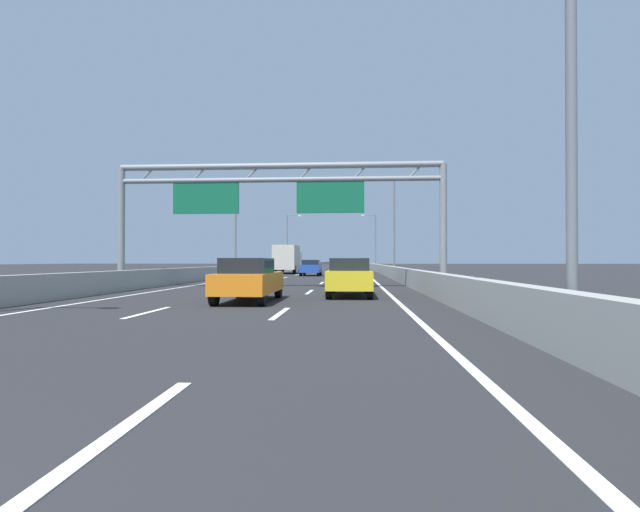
% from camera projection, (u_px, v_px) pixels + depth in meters
% --- Properties ---
extents(ground_plane, '(260.00, 260.00, 0.00)m').
position_uv_depth(ground_plane, '(334.00, 268.00, 100.56)').
color(ground_plane, '#262628').
extents(lane_dash_left_1, '(0.16, 3.00, 0.01)m').
position_uv_depth(lane_dash_left_1, '(148.00, 312.00, 13.37)').
color(lane_dash_left_1, white).
rests_on(lane_dash_left_1, ground_plane).
extents(lane_dash_left_2, '(0.16, 3.00, 0.01)m').
position_uv_depth(lane_dash_left_2, '(230.00, 292.00, 22.35)').
color(lane_dash_left_2, white).
rests_on(lane_dash_left_2, ground_plane).
extents(lane_dash_left_3, '(0.16, 3.00, 0.01)m').
position_uv_depth(lane_dash_left_3, '(265.00, 283.00, 31.33)').
color(lane_dash_left_3, white).
rests_on(lane_dash_left_3, ground_plane).
extents(lane_dash_left_4, '(0.16, 3.00, 0.01)m').
position_uv_depth(lane_dash_left_4, '(285.00, 278.00, 40.31)').
color(lane_dash_left_4, white).
rests_on(lane_dash_left_4, ground_plane).
extents(lane_dash_left_5, '(0.16, 3.00, 0.01)m').
position_uv_depth(lane_dash_left_5, '(297.00, 275.00, 49.29)').
color(lane_dash_left_5, white).
rests_on(lane_dash_left_5, ground_plane).
extents(lane_dash_left_6, '(0.16, 3.00, 0.01)m').
position_uv_depth(lane_dash_left_6, '(306.00, 273.00, 58.27)').
color(lane_dash_left_6, white).
rests_on(lane_dash_left_6, ground_plane).
extents(lane_dash_left_7, '(0.16, 3.00, 0.01)m').
position_uv_depth(lane_dash_left_7, '(312.00, 271.00, 67.25)').
color(lane_dash_left_7, white).
rests_on(lane_dash_left_7, ground_plane).
extents(lane_dash_left_8, '(0.16, 3.00, 0.01)m').
position_uv_depth(lane_dash_left_8, '(317.00, 270.00, 76.23)').
color(lane_dash_left_8, white).
rests_on(lane_dash_left_8, ground_plane).
extents(lane_dash_left_9, '(0.16, 3.00, 0.01)m').
position_uv_depth(lane_dash_left_9, '(320.00, 269.00, 85.21)').
color(lane_dash_left_9, white).
rests_on(lane_dash_left_9, ground_plane).
extents(lane_dash_left_10, '(0.16, 3.00, 0.01)m').
position_uv_depth(lane_dash_left_10, '(323.00, 268.00, 94.19)').
color(lane_dash_left_10, white).
rests_on(lane_dash_left_10, ground_plane).
extents(lane_dash_left_11, '(0.16, 3.00, 0.01)m').
position_uv_depth(lane_dash_left_11, '(326.00, 267.00, 103.17)').
color(lane_dash_left_11, white).
rests_on(lane_dash_left_11, ground_plane).
extents(lane_dash_left_12, '(0.16, 3.00, 0.01)m').
position_uv_depth(lane_dash_left_12, '(328.00, 267.00, 112.15)').
color(lane_dash_left_12, white).
rests_on(lane_dash_left_12, ground_plane).
extents(lane_dash_left_13, '(0.16, 3.00, 0.01)m').
position_uv_depth(lane_dash_left_13, '(330.00, 266.00, 121.13)').
color(lane_dash_left_13, white).
rests_on(lane_dash_left_13, ground_plane).
extents(lane_dash_left_14, '(0.16, 3.00, 0.01)m').
position_uv_depth(lane_dash_left_14, '(331.00, 266.00, 130.11)').
color(lane_dash_left_14, white).
rests_on(lane_dash_left_14, ground_plane).
extents(lane_dash_left_15, '(0.16, 3.00, 0.01)m').
position_uv_depth(lane_dash_left_15, '(333.00, 266.00, 139.10)').
color(lane_dash_left_15, white).
rests_on(lane_dash_left_15, ground_plane).
extents(lane_dash_left_16, '(0.16, 3.00, 0.01)m').
position_uv_depth(lane_dash_left_16, '(334.00, 265.00, 148.08)').
color(lane_dash_left_16, white).
rests_on(lane_dash_left_16, ground_plane).
extents(lane_dash_left_17, '(0.16, 3.00, 0.01)m').
position_uv_depth(lane_dash_left_17, '(335.00, 265.00, 157.06)').
color(lane_dash_left_17, white).
rests_on(lane_dash_left_17, ground_plane).
extents(lane_dash_right_0, '(0.16, 3.00, 0.01)m').
position_uv_depth(lane_dash_right_0, '(124.00, 427.00, 4.16)').
color(lane_dash_right_0, white).
rests_on(lane_dash_right_0, ground_plane).
extents(lane_dash_right_1, '(0.16, 3.00, 0.01)m').
position_uv_depth(lane_dash_right_1, '(280.00, 313.00, 13.14)').
color(lane_dash_right_1, white).
rests_on(lane_dash_right_1, ground_plane).
extents(lane_dash_right_2, '(0.16, 3.00, 0.01)m').
position_uv_depth(lane_dash_right_2, '(310.00, 292.00, 22.12)').
color(lane_dash_right_2, white).
rests_on(lane_dash_right_2, ground_plane).
extents(lane_dash_right_3, '(0.16, 3.00, 0.01)m').
position_uv_depth(lane_dash_right_3, '(322.00, 283.00, 31.10)').
color(lane_dash_right_3, white).
rests_on(lane_dash_right_3, ground_plane).
extents(lane_dash_right_4, '(0.16, 3.00, 0.01)m').
position_uv_depth(lane_dash_right_4, '(329.00, 278.00, 40.08)').
color(lane_dash_right_4, white).
rests_on(lane_dash_right_4, ground_plane).
extents(lane_dash_right_5, '(0.16, 3.00, 0.01)m').
position_uv_depth(lane_dash_right_5, '(333.00, 275.00, 49.06)').
color(lane_dash_right_5, white).
rests_on(lane_dash_right_5, ground_plane).
extents(lane_dash_right_6, '(0.16, 3.00, 0.01)m').
position_uv_depth(lane_dash_right_6, '(336.00, 273.00, 58.04)').
color(lane_dash_right_6, white).
rests_on(lane_dash_right_6, ground_plane).
extents(lane_dash_right_7, '(0.16, 3.00, 0.01)m').
position_uv_depth(lane_dash_right_7, '(338.00, 271.00, 67.02)').
color(lane_dash_right_7, white).
rests_on(lane_dash_right_7, ground_plane).
extents(lane_dash_right_8, '(0.16, 3.00, 0.01)m').
position_uv_depth(lane_dash_right_8, '(340.00, 270.00, 76.00)').
color(lane_dash_right_8, white).
rests_on(lane_dash_right_8, ground_plane).
extents(lane_dash_right_9, '(0.16, 3.00, 0.01)m').
position_uv_depth(lane_dash_right_9, '(341.00, 269.00, 84.98)').
color(lane_dash_right_9, white).
rests_on(lane_dash_right_9, ground_plane).
extents(lane_dash_right_10, '(0.16, 3.00, 0.01)m').
position_uv_depth(lane_dash_right_10, '(342.00, 268.00, 93.96)').
color(lane_dash_right_10, white).
rests_on(lane_dash_right_10, ground_plane).
extents(lane_dash_right_11, '(0.16, 3.00, 0.01)m').
position_uv_depth(lane_dash_right_11, '(343.00, 267.00, 102.94)').
color(lane_dash_right_11, white).
rests_on(lane_dash_right_11, ground_plane).
extents(lane_dash_right_12, '(0.16, 3.00, 0.01)m').
position_uv_depth(lane_dash_right_12, '(344.00, 267.00, 111.92)').
color(lane_dash_right_12, white).
rests_on(lane_dash_right_12, ground_plane).
extents(lane_dash_right_13, '(0.16, 3.00, 0.01)m').
position_uv_depth(lane_dash_right_13, '(345.00, 266.00, 120.90)').
color(lane_dash_right_13, white).
rests_on(lane_dash_right_13, ground_plane).
extents(lane_dash_right_14, '(0.16, 3.00, 0.01)m').
position_uv_depth(lane_dash_right_14, '(345.00, 266.00, 129.88)').
color(lane_dash_right_14, white).
rests_on(lane_dash_right_14, ground_plane).
extents(lane_dash_right_15, '(0.16, 3.00, 0.01)m').
position_uv_depth(lane_dash_right_15, '(346.00, 266.00, 138.86)').
color(lane_dash_right_15, white).
rests_on(lane_dash_right_15, ground_plane).
extents(lane_dash_right_16, '(0.16, 3.00, 0.01)m').
position_uv_depth(lane_dash_right_16, '(346.00, 265.00, 147.84)').
color(lane_dash_right_16, white).
rests_on(lane_dash_right_16, ground_plane).
extents(lane_dash_right_17, '(0.16, 3.00, 0.01)m').
position_uv_depth(lane_dash_right_17, '(346.00, 265.00, 156.82)').
color(lane_dash_right_17, white).
rests_on(lane_dash_right_17, ground_plane).
extents(edge_line_left, '(0.16, 176.00, 0.01)m').
position_uv_depth(edge_line_left, '(303.00, 268.00, 88.93)').
color(edge_line_left, white).
rests_on(edge_line_left, ground_plane).
extents(edge_line_right, '(0.16, 176.00, 0.01)m').
position_uv_depth(edge_line_right, '(361.00, 268.00, 88.24)').
color(edge_line_right, white).
rests_on(edge_line_right, ground_plane).
extents(barrier_left, '(0.45, 220.00, 0.95)m').
position_uv_depth(barrier_left, '(305.00, 265.00, 111.00)').
color(barrier_left, '#9E9E99').
rests_on(barrier_left, ground_plane).
extents(barrier_right, '(0.45, 220.00, 0.95)m').
position_uv_depth(barrier_right, '(367.00, 265.00, 110.09)').
color(barrier_right, '#9E9E99').
rests_on(barrier_right, ground_plane).
extents(sign_gantry, '(16.77, 0.36, 6.36)m').
position_uv_depth(sign_gantry, '(276.00, 193.00, 25.03)').
color(sign_gantry, gray).
rests_on(sign_gantry, ground_plane).
extents(streetlamp_right_near, '(2.58, 0.28, 9.50)m').
position_uv_depth(streetlamp_right_near, '(558.00, 43.00, 9.04)').
color(streetlamp_right_near, slate).
rests_on(streetlamp_right_near, ground_plane).
extents(streetlamp_left_mid, '(2.58, 0.28, 9.50)m').
position_uv_depth(streetlamp_left_mid, '(238.00, 220.00, 48.33)').
color(streetlamp_left_mid, slate).
rests_on(streetlamp_left_mid, ground_plane).
extents(streetlamp_right_mid, '(2.58, 0.28, 9.50)m').
position_uv_depth(streetlamp_right_mid, '(392.00, 219.00, 47.35)').
color(streetlamp_right_mid, slate).
rests_on(streetlamp_right_mid, ground_plane).
extents(streetlamp_left_far, '(2.58, 0.28, 9.50)m').
position_uv_depth(streetlamp_left_far, '(288.00, 238.00, 86.64)').
color(streetlamp_left_far, slate).
rests_on(streetlamp_left_far, ground_plane).
extents(streetlamp_right_far, '(2.58, 0.28, 9.50)m').
position_uv_depth(streetlamp_right_far, '(374.00, 238.00, 85.66)').
color(streetlamp_right_far, slate).
rests_on(streetlamp_right_far, ground_plane).
extents(white_car, '(1.84, 4.41, 1.46)m').
position_uv_depth(white_car, '(350.00, 267.00, 55.02)').
color(white_car, silver).
rests_on(white_car, ground_plane).
extents(blue_car, '(1.80, 4.39, 1.48)m').
position_uv_depth(blue_car, '(311.00, 267.00, 46.33)').
color(blue_car, '#2347AD').
rests_on(blue_car, ground_plane).
extents(silver_car, '(1.89, 4.25, 1.38)m').
position_uv_depth(silver_car, '(337.00, 263.00, 119.75)').
color(silver_car, '#A8ADB2').
rests_on(silver_car, ground_plane).
extents(yellow_car, '(1.71, 4.63, 1.50)m').
position_uv_depth(yellow_car, '(349.00, 277.00, 19.73)').
color(yellow_car, yellow).
rests_on(yellow_car, ground_plane).
extents(green_car, '(1.88, 4.63, 1.49)m').
position_uv_depth(green_car, '(352.00, 271.00, 31.62)').
color(green_car, '#1E7A38').
rests_on(green_car, ground_plane).
extents(orange_car, '(1.73, 4.49, 1.49)m').
position_uv_depth(orange_car, '(249.00, 279.00, 16.96)').
color(orange_car, orange).
rests_on(orange_car, ground_plane).
extents(box_truck, '(2.30, 7.82, 3.05)m').
position_uv_depth(box_truck, '(288.00, 258.00, 54.13)').
color(box_truck, silver).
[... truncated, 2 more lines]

